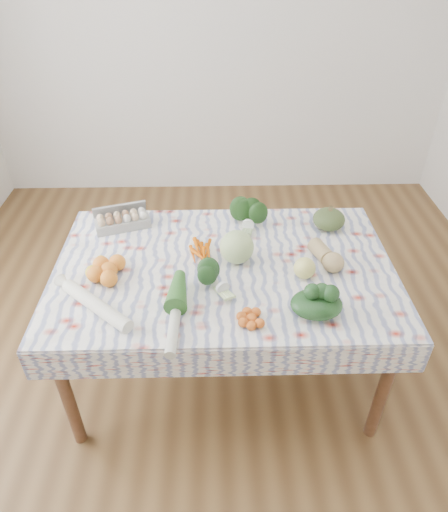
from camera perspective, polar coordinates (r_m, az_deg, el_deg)
The scene contains 17 objects.
ground at distance 2.77m, azimuth 0.00°, elevation -13.71°, with size 4.50×4.50×0.00m, color brown.
wall_back at distance 4.08m, azimuth -0.86°, elevation 26.38°, with size 4.00×0.04×2.80m, color white.
dining_table at distance 2.29m, azimuth 0.00°, elevation -2.84°, with size 1.60×1.00×0.75m.
tablecloth at distance 2.24m, azimuth 0.00°, elevation -1.31°, with size 1.66×1.06×0.01m, color white.
egg_carton at distance 2.55m, azimuth -12.56°, elevation 4.22°, with size 0.29×0.12×0.08m, color #9E9E9A.
carrot_bunch at distance 2.29m, azimuth -3.06°, elevation 0.34°, with size 0.19×0.17×0.03m, color #D55803.
kale_bunch at distance 2.48m, azimuth 3.25°, elevation 5.18°, with size 0.17×0.15×0.15m, color #1B3D14.
kabocha_squash at distance 2.54m, azimuth 12.98°, elevation 4.51°, with size 0.17×0.17×0.11m, color #3E5026.
cabbage at distance 2.22m, azimuth 1.61°, elevation 1.13°, with size 0.17×0.17×0.17m, color #AAC77B.
butternut_squash at distance 2.28m, azimuth 12.71°, elevation 0.18°, with size 0.10×0.22×0.10m, color tan.
orange_cluster at distance 2.21m, azimuth -14.18°, elevation -1.67°, with size 0.25×0.25×0.08m, color orange.
broccoli at distance 2.07m, azimuth -0.80°, elevation -2.81°, with size 0.16×0.16×0.11m, color #1D441B.
mandarin_cluster at distance 1.93m, azimuth 3.46°, elevation -7.71°, with size 0.15×0.15×0.04m, color #D45F1C.
grapefruit at distance 2.17m, azimuth 10.04°, elevation -1.50°, with size 0.10×0.10×0.10m, color #E8E272.
spinach_bag at distance 1.99m, azimuth 11.48°, elevation -5.94°, with size 0.22×0.18×0.10m, color #153215.
daikon at distance 2.05m, azimuth -15.66°, elevation -5.96°, with size 0.06×0.06×0.43m, color white.
leek at distance 1.95m, azimuth -6.09°, elevation -7.22°, with size 0.05×0.05×0.45m, color beige.
Camera 1 is at (-0.04, -1.76, 2.14)m, focal length 32.00 mm.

